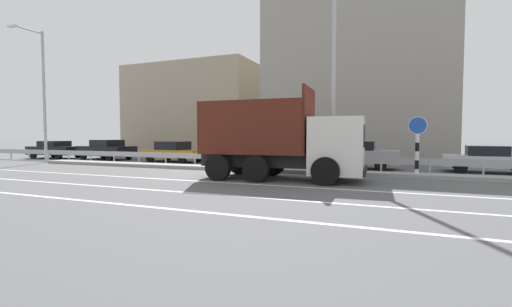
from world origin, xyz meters
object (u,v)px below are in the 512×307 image
object	(u,v)px
dump_truck	(300,148)
parked_car_4	(353,155)
parked_car_5	(489,159)
church_tower	(397,110)
street_lamp_1	(333,46)
parked_car_1	(106,149)
median_road_sign	(417,146)
parked_car_2	(174,152)
parked_car_0	(56,149)
street_lamp_0	(42,90)
parked_car_3	(255,155)

from	to	relation	value
dump_truck	parked_car_4	bearing A→B (deg)	163.60
parked_car_5	church_tower	xyz separation A→B (m)	(-4.13, 25.91, 4.26)
street_lamp_1	parked_car_1	xyz separation A→B (m)	(-17.76, 3.93, -5.10)
street_lamp_1	median_road_sign	bearing A→B (deg)	2.94
church_tower	parked_car_1	bearing A→B (deg)	-128.64
parked_car_1	parked_car_2	xyz separation A→B (m)	(6.23, -0.04, -0.05)
parked_car_0	parked_car_4	world-z (taller)	parked_car_4
median_road_sign	church_tower	bearing A→B (deg)	91.51
median_road_sign	parked_car_0	world-z (taller)	median_road_sign
street_lamp_0	parked_car_5	size ratio (longest dim) A/B	2.09
median_road_sign	parked_car_3	size ratio (longest dim) A/B	0.60
dump_truck	parked_car_1	bearing A→B (deg)	-113.67
median_road_sign	parked_car_4	xyz separation A→B (m)	(-3.01, 3.36, -0.62)
street_lamp_0	street_lamp_1	world-z (taller)	street_lamp_1
parked_car_2	parked_car_5	size ratio (longest dim) A/B	1.12
median_road_sign	street_lamp_0	xyz separation A→B (m)	(-22.83, -0.20, 3.47)
parked_car_5	church_tower	size ratio (longest dim) A/B	0.38
parked_car_0	street_lamp_0	bearing A→B (deg)	41.05
parked_car_0	parked_car_5	bearing A→B (deg)	86.74
dump_truck	street_lamp_0	xyz separation A→B (m)	(-18.40, 2.42, 3.54)
parked_car_0	church_tower	size ratio (longest dim) A/B	0.40
street_lamp_1	parked_car_3	size ratio (longest dim) A/B	2.48
dump_truck	church_tower	size ratio (longest dim) A/B	0.62
parked_car_0	parked_car_1	world-z (taller)	parked_car_1
street_lamp_0	church_tower	xyz separation A→B (m)	(22.05, 29.64, 0.08)
parked_car_1	parked_car_4	world-z (taller)	parked_car_1
median_road_sign	parked_car_4	bearing A→B (deg)	131.88
dump_truck	parked_car_3	xyz separation A→B (m)	(-4.34, 5.79, -0.68)
street_lamp_0	parked_car_4	world-z (taller)	street_lamp_0
street_lamp_0	street_lamp_1	distance (m)	19.29
street_lamp_0	parked_car_1	xyz separation A→B (m)	(1.51, 3.94, -4.09)
street_lamp_0	church_tower	world-z (taller)	church_tower
parked_car_1	parked_car_4	size ratio (longest dim) A/B	0.97
parked_car_0	parked_car_1	size ratio (longest dim) A/B	0.94
street_lamp_0	parked_car_1	world-z (taller)	street_lamp_0
parked_car_1	parked_car_2	distance (m)	6.23
church_tower	parked_car_0	bearing A→B (deg)	-134.44
parked_car_4	church_tower	world-z (taller)	church_tower
street_lamp_1	parked_car_0	world-z (taller)	street_lamp_1
dump_truck	parked_car_5	distance (m)	9.94
parked_car_1	parked_car_3	distance (m)	12.57
parked_car_0	parked_car_2	distance (m)	11.26
parked_car_0	median_road_sign	bearing A→B (deg)	79.13
parked_car_4	parked_car_5	world-z (taller)	parked_car_4
dump_truck	parked_car_2	xyz separation A→B (m)	(-10.67, 6.33, -0.60)
dump_truck	street_lamp_0	distance (m)	18.89
parked_car_1	parked_car_0	bearing A→B (deg)	98.48
parked_car_4	dump_truck	bearing A→B (deg)	166.71
dump_truck	parked_car_1	distance (m)	18.06
median_road_sign	parked_car_4	distance (m)	4.55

